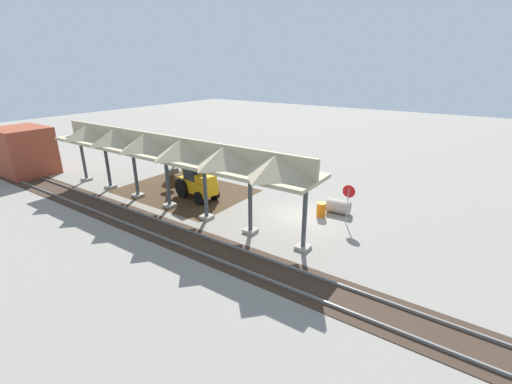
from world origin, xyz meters
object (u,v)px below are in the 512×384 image
object	(u,v)px
backhoe	(196,181)
traffic_barrel	(321,210)
stop_sign	(348,196)
brick_utility_building	(24,151)
concrete_pipe	(338,207)

from	to	relation	value
backhoe	traffic_barrel	world-z (taller)	backhoe
stop_sign	brick_utility_building	distance (m)	27.55
backhoe	concrete_pipe	size ratio (longest dim) A/B	3.63
stop_sign	brick_utility_building	xyz separation A→B (m)	(26.86, 6.10, 0.26)
concrete_pipe	traffic_barrel	world-z (taller)	traffic_barrel
concrete_pipe	brick_utility_building	world-z (taller)	brick_utility_building
concrete_pipe	brick_utility_building	bearing A→B (deg)	15.81
concrete_pipe	stop_sign	bearing A→B (deg)	128.94
backhoe	brick_utility_building	size ratio (longest dim) A/B	1.18
backhoe	brick_utility_building	xyz separation A→B (m)	(16.36, 4.19, 0.77)
brick_utility_building	backhoe	bearing A→B (deg)	-165.64
concrete_pipe	traffic_barrel	distance (m)	1.32
traffic_barrel	brick_utility_building	bearing A→B (deg)	13.86
brick_utility_building	concrete_pipe	bearing A→B (deg)	-164.19
stop_sign	backhoe	size ratio (longest dim) A/B	0.46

